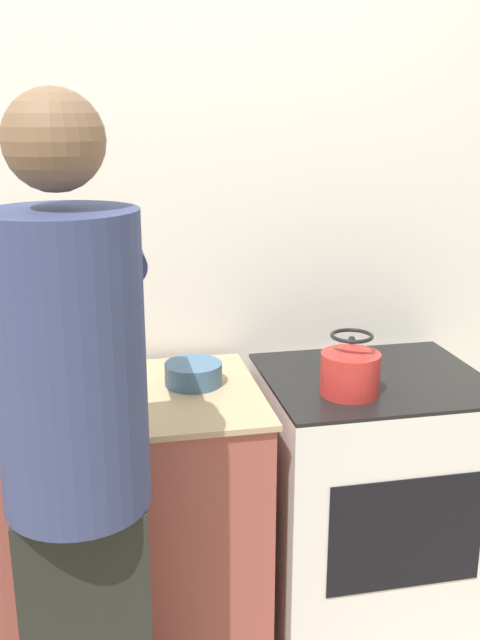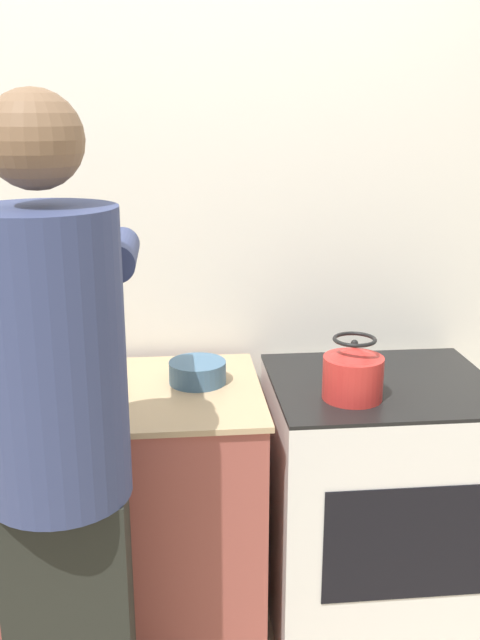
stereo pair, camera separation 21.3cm
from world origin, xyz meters
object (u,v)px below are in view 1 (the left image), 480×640
(kettle, at_px, (350,369))
(person, at_px, (76,449))
(knife, at_px, (75,395))
(bowl_prep, at_px, (193,374))
(oven, at_px, (368,494))
(cutting_board, at_px, (64,398))

(kettle, bearing_deg, person, -154.22)
(knife, xyz_separation_m, bowl_prep, (0.37, 0.07, 0.01))
(person, relative_size, kettle, 9.08)
(oven, distance_m, bowl_prep, 0.78)
(kettle, relative_size, bowl_prep, 1.06)
(person, bearing_deg, bowl_prep, 57.66)
(oven, distance_m, cutting_board, 1.11)
(oven, height_order, kettle, kettle)
(oven, bearing_deg, knife, -178.31)
(person, bearing_deg, kettle, 25.78)
(knife, bearing_deg, cutting_board, 175.44)
(knife, height_order, kettle, kettle)
(knife, distance_m, bowl_prep, 0.38)
(knife, height_order, bowl_prep, bowl_prep)
(oven, distance_m, knife, 1.09)
(oven, bearing_deg, kettle, -138.02)
(knife, bearing_deg, oven, 12.17)
(knife, relative_size, kettle, 1.20)
(oven, height_order, person, person)
(oven, distance_m, kettle, 0.56)
(cutting_board, relative_size, knife, 1.23)
(person, distance_m, kettle, 0.92)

